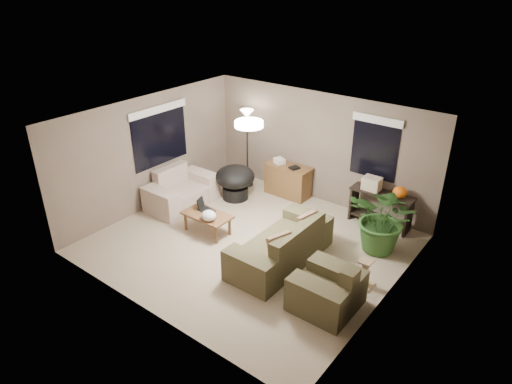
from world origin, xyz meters
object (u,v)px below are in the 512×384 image
Objects in this scene: main_sofa at (283,248)px; console_table at (381,206)px; cat_scratching_post at (364,275)px; houseplant at (384,226)px; coffee_table at (207,217)px; desk at (288,180)px; loveseat at (181,192)px; papasan_chair at (235,180)px; floor_lamp at (247,123)px; armchair at (328,291)px.

main_sofa reaches higher than console_table.
cat_scratching_post is (1.49, 0.28, -0.08)m from main_sofa.
cat_scratching_post is at bearing -79.91° from houseplant.
coffee_table is 3.44m from houseplant.
desk is at bearing -179.62° from console_table.
loveseat is 3.20× the size of cat_scratching_post.
coffee_table is at bearing -177.54° from main_sofa.
desk is 3.59m from cat_scratching_post.
desk is at bearing 45.36° from papasan_chair.
papasan_chair is 1.38m from floor_lamp.
armchair is 4.12m from papasan_chair.
loveseat reaches higher than console_table.
main_sofa is 2.20× the size of armchair.
houseplant is (0.44, -0.88, 0.10)m from console_table.
floor_lamp reaches higher than console_table.
loveseat is 1.16× the size of houseplant.
coffee_table is at bearing -70.56° from papasan_chair.
main_sofa is at bearing -131.19° from houseplant.
floor_lamp is at bearing 144.11° from armchair.
armchair is at bearing -105.10° from cat_scratching_post.
armchair is at bearing -24.60° from main_sofa.
loveseat reaches higher than cat_scratching_post.
cat_scratching_post is at bearing 6.17° from coffee_table.
main_sofa is 1.60× the size of houseplant.
desk is at bearing 133.17° from armchair.
desk is 2.20× the size of cat_scratching_post.
armchair reaches higher than cat_scratching_post.
floor_lamp is at bearing -173.09° from desk.
papasan_chair is at bearing -164.21° from console_table.
coffee_table is at bearing -173.83° from cat_scratching_post.
console_table is (0.84, 2.34, 0.14)m from main_sofa.
desk is (-1.46, 2.32, 0.08)m from main_sofa.
armchair is 4.89m from floor_lamp.
houseplant is (2.74, -0.87, 0.16)m from desk.
papasan_chair is (-0.87, -0.88, 0.09)m from desk.
desk is at bearing 6.91° from floor_lamp.
main_sofa is 1.80m from coffee_table.
floor_lamp reaches higher than main_sofa.
console_table is 3.29m from papasan_chair.
floor_lamp is (-0.23, 0.75, 1.13)m from papasan_chair.
main_sofa is 2.75m from papasan_chair.
coffee_table is 3.57m from console_table.
desk is 0.85× the size of console_table.
loveseat is at bearing 157.74° from coffee_table.
desk and console_table have the same top height.
main_sofa and loveseat have the same top height.
papasan_chair is at bearing -179.77° from houseplant.
floor_lamp is 4.05m from houseplant.
main_sofa reaches higher than papasan_chair.
cat_scratching_post is (0.65, -2.06, -0.22)m from console_table.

